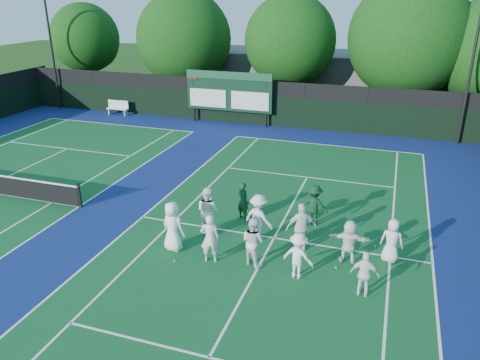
% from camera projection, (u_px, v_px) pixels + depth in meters
% --- Properties ---
extents(ground, '(120.00, 120.00, 0.00)m').
position_uv_depth(ground, '(267.00, 252.00, 16.39)').
color(ground, '#1A3B10').
rests_on(ground, ground).
extents(court_apron, '(34.00, 32.00, 0.01)m').
position_uv_depth(court_apron, '(131.00, 215.00, 19.03)').
color(court_apron, navy).
rests_on(court_apron, ground).
extents(near_court, '(11.05, 23.85, 0.01)m').
position_uv_depth(near_court, '(274.00, 238.00, 17.26)').
color(near_court, '#104E23').
rests_on(near_court, ground).
extents(back_fence, '(34.00, 0.08, 3.00)m').
position_uv_depth(back_fence, '(245.00, 104.00, 31.70)').
color(back_fence, black).
rests_on(back_fence, ground).
extents(scoreboard, '(6.00, 0.21, 3.55)m').
position_uv_depth(scoreboard, '(229.00, 92.00, 31.32)').
color(scoreboard, black).
rests_on(scoreboard, ground).
extents(clubhouse, '(18.00, 6.00, 4.00)m').
position_uv_depth(clubhouse, '(323.00, 78.00, 37.31)').
color(clubhouse, '#545559').
rests_on(clubhouse, ground).
extents(light_pole_left, '(1.20, 0.30, 10.12)m').
position_uv_depth(light_pole_left, '(48.00, 23.00, 33.99)').
color(light_pole_left, black).
rests_on(light_pole_left, ground).
extents(light_pole_right, '(1.20, 0.30, 10.12)m').
position_uv_depth(light_pole_right, '(478.00, 34.00, 25.61)').
color(light_pole_right, black).
rests_on(light_pole_right, ground).
extents(bench, '(1.66, 0.44, 1.05)m').
position_uv_depth(bench, '(118.00, 107.00, 34.27)').
color(bench, silver).
rests_on(bench, ground).
extents(tree_a, '(5.48, 5.48, 7.68)m').
position_uv_depth(tree_a, '(87.00, 40.00, 37.85)').
color(tree_a, black).
rests_on(tree_a, ground).
extents(tree_b, '(7.09, 7.09, 8.68)m').
position_uv_depth(tree_b, '(186.00, 41.00, 35.20)').
color(tree_b, black).
rests_on(tree_b, ground).
extents(tree_c, '(6.39, 6.39, 8.42)m').
position_uv_depth(tree_c, '(292.00, 43.00, 32.77)').
color(tree_c, black).
rests_on(tree_c, ground).
extents(tree_d, '(7.85, 7.85, 9.58)m').
position_uv_depth(tree_d, '(411.00, 41.00, 30.31)').
color(tree_d, black).
rests_on(tree_d, ground).
extents(tennis_ball_0, '(0.07, 0.07, 0.07)m').
position_uv_depth(tennis_ball_0, '(175.00, 261.00, 15.75)').
color(tennis_ball_0, yellow).
rests_on(tennis_ball_0, ground).
extents(tennis_ball_1, '(0.07, 0.07, 0.07)m').
position_uv_depth(tennis_ball_1, '(375.00, 246.00, 16.66)').
color(tennis_ball_1, yellow).
rests_on(tennis_ball_1, ground).
extents(tennis_ball_2, '(0.07, 0.07, 0.07)m').
position_uv_depth(tennis_ball_2, '(336.00, 268.00, 15.38)').
color(tennis_ball_2, yellow).
rests_on(tennis_ball_2, ground).
extents(tennis_ball_4, '(0.07, 0.07, 0.07)m').
position_uv_depth(tennis_ball_4, '(286.00, 229.00, 17.84)').
color(tennis_ball_4, yellow).
rests_on(tennis_ball_4, ground).
extents(player_front_0, '(1.00, 0.78, 1.82)m').
position_uv_depth(player_front_0, '(173.00, 226.00, 16.20)').
color(player_front_0, white).
rests_on(player_front_0, ground).
extents(player_front_1, '(0.73, 0.59, 1.73)m').
position_uv_depth(player_front_1, '(210.00, 238.00, 15.50)').
color(player_front_1, silver).
rests_on(player_front_1, ground).
extents(player_front_2, '(1.02, 0.93, 1.69)m').
position_uv_depth(player_front_2, '(253.00, 241.00, 15.36)').
color(player_front_2, white).
rests_on(player_front_2, ground).
extents(player_front_3, '(1.10, 0.76, 1.55)m').
position_uv_depth(player_front_3, '(298.00, 256.00, 14.65)').
color(player_front_3, white).
rests_on(player_front_3, ground).
extents(player_front_4, '(0.88, 0.39, 1.47)m').
position_uv_depth(player_front_4, '(365.00, 274.00, 13.77)').
color(player_front_4, white).
rests_on(player_front_4, ground).
extents(player_back_0, '(1.08, 0.96, 1.84)m').
position_uv_depth(player_back_0, '(208.00, 210.00, 17.35)').
color(player_back_0, white).
rests_on(player_back_0, ground).
extents(player_back_1, '(1.29, 1.00, 1.76)m').
position_uv_depth(player_back_1, '(259.00, 217.00, 16.90)').
color(player_back_1, silver).
rests_on(player_back_1, ground).
extents(player_back_2, '(1.14, 0.84, 1.79)m').
position_uv_depth(player_back_2, '(301.00, 227.00, 16.16)').
color(player_back_2, white).
rests_on(player_back_2, ground).
extents(player_back_3, '(1.44, 0.56, 1.52)m').
position_uv_depth(player_back_3, '(349.00, 241.00, 15.54)').
color(player_back_3, white).
rests_on(player_back_3, ground).
extents(player_back_4, '(0.81, 0.58, 1.55)m').
position_uv_depth(player_back_4, '(392.00, 241.00, 15.55)').
color(player_back_4, silver).
rests_on(player_back_4, ground).
extents(coach_left, '(0.67, 0.57, 1.56)m').
position_uv_depth(coach_left, '(243.00, 201.00, 18.48)').
color(coach_left, '#103B1D').
rests_on(coach_left, ground).
extents(coach_right, '(1.09, 0.65, 1.66)m').
position_uv_depth(coach_right, '(314.00, 205.00, 17.97)').
color(coach_right, '#0E3319').
rests_on(coach_right, ground).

